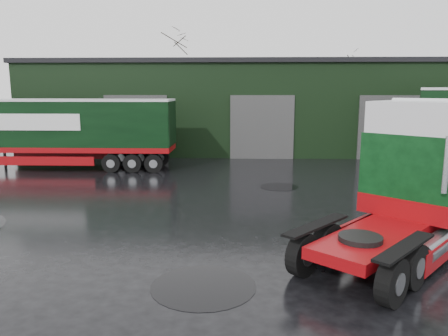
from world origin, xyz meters
The scene contains 8 objects.
ground centered at (0.00, 0.00, 0.00)m, with size 100.00×100.00×0.00m, color black.
warehouse centered at (2.00, 20.00, 3.16)m, with size 32.40×12.40×6.30m.
hero_tractor centered at (4.50, -2.76, 2.05)m, with size 2.80×6.60×4.10m, color black, non-canonical shape.
trailer_left centered at (-9.23, 10.00, 1.94)m, with size 2.56×12.50×3.88m, color silver, non-canonical shape.
tree_back_a centered at (-6.00, 30.00, 4.75)m, with size 4.40×4.40×9.50m, color black, non-canonical shape.
tree_back_b centered at (10.00, 30.00, 3.75)m, with size 4.40×4.40×7.50m, color black, non-canonical shape.
puddle_0 centered at (-0.13, -4.46, 0.00)m, with size 2.39×2.39×0.01m, color black.
puddle_1 centered at (2.44, 5.80, 0.00)m, with size 1.74×1.74×0.01m, color black.
Camera 1 is at (0.69, -13.62, 4.38)m, focal length 35.00 mm.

